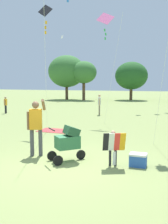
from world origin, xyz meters
TOP-DOWN VIEW (x-y plane):
  - ground_plane at (0.00, 0.00)m, footprint 120.00×120.00m
  - treeline_distant at (0.13, 24.97)m, footprint 30.87×6.51m
  - child_with_butterfly_kite at (1.30, 0.45)m, footprint 0.61×0.47m
  - person_adult_flyer at (-1.15, 0.65)m, footprint 0.54×0.63m
  - stroller at (-0.01, 0.46)m, footprint 0.97×0.98m
  - kite_adult_black at (-2.70, 4.26)m, footprint 2.29×3.86m
  - kite_blue_high at (-0.88, 7.53)m, footprint 1.80×2.04m
  - person_red_shirt at (-2.20, 10.87)m, footprint 0.26×0.44m
  - person_sitting_far at (-8.78, 9.43)m, footprint 0.23×0.37m
  - picnic_blanket at (-2.41, 4.57)m, footprint 1.56×1.03m
  - cooler_box at (1.93, 0.68)m, footprint 0.45×0.33m

SIDE VIEW (x-z plane):
  - ground_plane at x=0.00m, z-range 0.00..0.00m
  - picnic_blanket at x=-2.41m, z-range 0.00..0.02m
  - cooler_box at x=1.93m, z-range 0.00..0.35m
  - child_with_butterfly_kite at x=1.30m, z-range 0.11..1.08m
  - stroller at x=-0.01m, z-range 0.09..1.12m
  - person_sitting_far at x=-8.78m, z-range 0.11..1.31m
  - person_red_shirt at x=-2.20m, z-range 0.13..1.54m
  - person_adult_flyer at x=-1.15m, z-range 0.13..1.89m
  - treeline_distant at x=0.13m, z-range 0.69..6.56m
  - kite_adult_black at x=-2.70m, z-range 2.20..7.90m
  - kite_blue_high at x=-0.88m, z-range 2.39..8.36m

